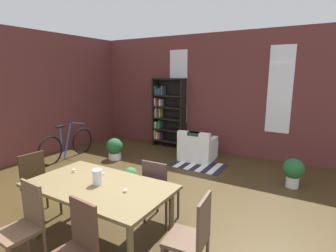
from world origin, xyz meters
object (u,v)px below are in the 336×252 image
at_px(armchair_white, 197,148).
at_px(potted_plant_by_shelf, 115,148).
at_px(dining_chair_head_left, 38,183).
at_px(potted_plant_window, 293,171).
at_px(dining_chair_far_right, 159,190).
at_px(dining_table, 99,191).
at_px(potted_plant_corner, 131,178).
at_px(dining_chair_head_right, 193,236).
at_px(dining_chair_near_left, 24,224).
at_px(bookshelf_tall, 167,112).
at_px(vase_on_table, 97,177).
at_px(bicycle_second, 67,145).
at_px(dining_chair_near_right, 75,249).

height_order(armchair_white, potted_plant_by_shelf, armchair_white).
bearing_deg(armchair_white, potted_plant_by_shelf, -150.08).
height_order(dining_chair_head_left, potted_plant_window, dining_chair_head_left).
height_order(dining_chair_head_left, dining_chair_far_right, same).
bearing_deg(dining_chair_head_left, armchair_white, 74.78).
bearing_deg(potted_plant_by_shelf, dining_table, -51.04).
height_order(dining_chair_far_right, potted_plant_corner, dining_chair_far_right).
xyz_separation_m(dining_chair_far_right, armchair_white, (-0.70, 2.88, -0.23)).
height_order(potted_plant_by_shelf, potted_plant_corner, potted_plant_by_shelf).
distance_m(potted_plant_by_shelf, potted_plant_window, 4.03).
bearing_deg(dining_chair_head_right, dining_chair_near_left, -156.28).
bearing_deg(armchair_white, bookshelf_tall, 151.71).
relative_size(vase_on_table, dining_chair_near_left, 0.20).
distance_m(armchair_white, potted_plant_corner, 2.27).
xyz_separation_m(dining_table, dining_chair_near_left, (-0.40, -0.73, -0.18)).
height_order(dining_chair_head_right, potted_plant_corner, dining_chair_head_right).
distance_m(vase_on_table, armchair_white, 3.67).
xyz_separation_m(dining_chair_near_left, potted_plant_corner, (-0.21, 2.09, -0.28)).
bearing_deg(potted_plant_corner, dining_chair_near_left, -84.31).
bearing_deg(dining_chair_head_left, bicycle_second, 132.80).
distance_m(dining_chair_near_right, armchair_white, 4.40).
relative_size(vase_on_table, potted_plant_corner, 0.43).
bearing_deg(dining_table, bookshelf_tall, 110.26).
relative_size(dining_chair_near_right, potted_plant_window, 1.71).
relative_size(dining_chair_far_right, potted_plant_corner, 2.15).
relative_size(dining_chair_near_left, bicycle_second, 0.55).
bearing_deg(dining_chair_near_right, dining_chair_near_left, 179.99).
bearing_deg(potted_plant_by_shelf, dining_chair_head_left, -72.50).
height_order(potted_plant_corner, potted_plant_window, potted_plant_window).
height_order(dining_chair_head_left, potted_plant_by_shelf, dining_chair_head_left).
bearing_deg(dining_table, potted_plant_window, 57.53).
bearing_deg(potted_plant_by_shelf, dining_chair_near_right, -52.95).
height_order(bookshelf_tall, armchair_white, bookshelf_tall).
distance_m(dining_chair_near_left, dining_chair_far_right, 1.66).
bearing_deg(potted_plant_corner, potted_plant_by_shelf, 140.47).
height_order(dining_table, vase_on_table, vase_on_table).
bearing_deg(vase_on_table, armchair_white, 94.39).
height_order(dining_chair_near_left, potted_plant_corner, dining_chair_near_left).
distance_m(dining_table, bicycle_second, 3.74).
height_order(dining_chair_head_right, dining_chair_far_right, same).
bearing_deg(potted_plant_window, dining_chair_far_right, -123.46).
xyz_separation_m(vase_on_table, potted_plant_window, (1.94, 3.03, -0.55)).
bearing_deg(dining_chair_near_right, potted_plant_corner, 116.02).
distance_m(dining_chair_head_right, dining_chair_near_right, 1.13).
xyz_separation_m(vase_on_table, potted_plant_corner, (-0.59, 1.36, -0.64)).
distance_m(dining_chair_far_right, potted_plant_by_shelf, 3.11).
xyz_separation_m(dining_table, bookshelf_tall, (-1.59, 4.30, 0.31)).
bearing_deg(armchair_white, dining_chair_far_right, -76.37).
bearing_deg(dining_chair_head_left, dining_chair_far_right, 23.30).
bearing_deg(dining_chair_near_left, bicycle_second, 134.92).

